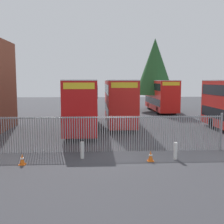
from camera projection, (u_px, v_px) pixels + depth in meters
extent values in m
plane|color=#3D3D42|center=(110.00, 129.00, 25.03)|extent=(100.00, 100.00, 0.00)
cylinder|color=gray|center=(2.00, 135.00, 16.61)|extent=(0.06, 0.06, 2.20)
cylinder|color=gray|center=(4.00, 135.00, 16.61)|extent=(0.06, 0.06, 2.20)
cylinder|color=gray|center=(7.00, 135.00, 16.62)|extent=(0.06, 0.06, 2.20)
cylinder|color=gray|center=(9.00, 135.00, 16.63)|extent=(0.06, 0.06, 2.20)
cylinder|color=gray|center=(11.00, 135.00, 16.64)|extent=(0.06, 0.06, 2.20)
cylinder|color=gray|center=(14.00, 135.00, 16.64)|extent=(0.06, 0.06, 2.20)
cylinder|color=gray|center=(16.00, 135.00, 16.65)|extent=(0.06, 0.06, 2.20)
cylinder|color=gray|center=(18.00, 135.00, 16.66)|extent=(0.06, 0.06, 2.20)
cylinder|color=gray|center=(21.00, 135.00, 16.66)|extent=(0.06, 0.06, 2.20)
cylinder|color=gray|center=(23.00, 135.00, 16.67)|extent=(0.06, 0.06, 2.20)
cylinder|color=gray|center=(26.00, 135.00, 16.68)|extent=(0.06, 0.06, 2.20)
cylinder|color=gray|center=(28.00, 135.00, 16.69)|extent=(0.06, 0.06, 2.20)
cylinder|color=gray|center=(30.00, 135.00, 16.69)|extent=(0.06, 0.06, 2.20)
cylinder|color=gray|center=(33.00, 135.00, 16.70)|extent=(0.06, 0.06, 2.20)
cylinder|color=gray|center=(35.00, 135.00, 16.71)|extent=(0.06, 0.06, 2.20)
cylinder|color=gray|center=(37.00, 135.00, 16.72)|extent=(0.06, 0.06, 2.20)
cylinder|color=gray|center=(40.00, 135.00, 16.72)|extent=(0.06, 0.06, 2.20)
cylinder|color=gray|center=(42.00, 135.00, 16.73)|extent=(0.06, 0.06, 2.20)
cylinder|color=gray|center=(44.00, 135.00, 16.74)|extent=(0.06, 0.06, 2.20)
cylinder|color=gray|center=(47.00, 134.00, 16.75)|extent=(0.06, 0.06, 2.20)
cylinder|color=gray|center=(49.00, 134.00, 16.75)|extent=(0.06, 0.06, 2.20)
cylinder|color=gray|center=(51.00, 134.00, 16.76)|extent=(0.06, 0.06, 2.20)
cylinder|color=gray|center=(54.00, 134.00, 16.77)|extent=(0.06, 0.06, 2.20)
cylinder|color=gray|center=(56.00, 134.00, 16.78)|extent=(0.06, 0.06, 2.20)
cylinder|color=gray|center=(58.00, 134.00, 16.78)|extent=(0.06, 0.06, 2.20)
cylinder|color=gray|center=(61.00, 134.00, 16.79)|extent=(0.06, 0.06, 2.20)
cylinder|color=gray|center=(63.00, 134.00, 16.80)|extent=(0.06, 0.06, 2.20)
cylinder|color=gray|center=(65.00, 134.00, 16.81)|extent=(0.06, 0.06, 2.20)
cylinder|color=gray|center=(68.00, 134.00, 16.81)|extent=(0.06, 0.06, 2.20)
cylinder|color=gray|center=(70.00, 134.00, 16.82)|extent=(0.06, 0.06, 2.20)
cylinder|color=gray|center=(72.00, 134.00, 16.83)|extent=(0.06, 0.06, 2.20)
cylinder|color=gray|center=(75.00, 134.00, 16.84)|extent=(0.06, 0.06, 2.20)
cylinder|color=gray|center=(77.00, 134.00, 16.84)|extent=(0.06, 0.06, 2.20)
cylinder|color=gray|center=(79.00, 134.00, 16.85)|extent=(0.06, 0.06, 2.20)
cylinder|color=gray|center=(82.00, 134.00, 16.86)|extent=(0.06, 0.06, 2.20)
cylinder|color=gray|center=(84.00, 134.00, 16.86)|extent=(0.06, 0.06, 2.20)
cylinder|color=gray|center=(86.00, 134.00, 16.87)|extent=(0.06, 0.06, 2.20)
cylinder|color=gray|center=(89.00, 134.00, 16.88)|extent=(0.06, 0.06, 2.20)
cylinder|color=gray|center=(91.00, 134.00, 16.89)|extent=(0.06, 0.06, 2.20)
cylinder|color=gray|center=(93.00, 134.00, 16.89)|extent=(0.06, 0.06, 2.20)
cylinder|color=gray|center=(95.00, 134.00, 16.90)|extent=(0.06, 0.06, 2.20)
cylinder|color=gray|center=(98.00, 134.00, 16.91)|extent=(0.06, 0.06, 2.20)
cylinder|color=gray|center=(100.00, 134.00, 16.92)|extent=(0.06, 0.06, 2.20)
cylinder|color=gray|center=(102.00, 134.00, 16.92)|extent=(0.06, 0.06, 2.20)
cylinder|color=gray|center=(105.00, 134.00, 16.93)|extent=(0.06, 0.06, 2.20)
cylinder|color=gray|center=(107.00, 134.00, 16.94)|extent=(0.06, 0.06, 2.20)
cylinder|color=gray|center=(109.00, 134.00, 16.95)|extent=(0.06, 0.06, 2.20)
cylinder|color=gray|center=(111.00, 134.00, 16.95)|extent=(0.06, 0.06, 2.20)
cylinder|color=gray|center=(114.00, 134.00, 16.96)|extent=(0.06, 0.06, 2.20)
cylinder|color=gray|center=(116.00, 134.00, 16.97)|extent=(0.06, 0.06, 2.20)
cylinder|color=gray|center=(118.00, 134.00, 16.98)|extent=(0.06, 0.06, 2.20)
cylinder|color=gray|center=(121.00, 134.00, 16.98)|extent=(0.06, 0.06, 2.20)
cylinder|color=gray|center=(123.00, 134.00, 16.99)|extent=(0.06, 0.06, 2.20)
cylinder|color=gray|center=(125.00, 134.00, 17.00)|extent=(0.06, 0.06, 2.20)
cylinder|color=gray|center=(127.00, 134.00, 17.01)|extent=(0.06, 0.06, 2.20)
cylinder|color=gray|center=(130.00, 134.00, 17.01)|extent=(0.06, 0.06, 2.20)
cylinder|color=gray|center=(132.00, 134.00, 17.02)|extent=(0.06, 0.06, 2.20)
cylinder|color=gray|center=(134.00, 134.00, 17.03)|extent=(0.06, 0.06, 2.20)
cylinder|color=gray|center=(136.00, 134.00, 17.04)|extent=(0.06, 0.06, 2.20)
cylinder|color=gray|center=(139.00, 134.00, 17.04)|extent=(0.06, 0.06, 2.20)
cylinder|color=gray|center=(141.00, 134.00, 17.05)|extent=(0.06, 0.06, 2.20)
cylinder|color=gray|center=(143.00, 134.00, 17.06)|extent=(0.06, 0.06, 2.20)
cylinder|color=gray|center=(146.00, 133.00, 17.07)|extent=(0.06, 0.06, 2.20)
cylinder|color=gray|center=(148.00, 133.00, 17.07)|extent=(0.06, 0.06, 2.20)
cylinder|color=gray|center=(150.00, 133.00, 17.08)|extent=(0.06, 0.06, 2.20)
cylinder|color=gray|center=(152.00, 133.00, 17.09)|extent=(0.06, 0.06, 2.20)
cylinder|color=gray|center=(155.00, 133.00, 17.09)|extent=(0.06, 0.06, 2.20)
cylinder|color=gray|center=(157.00, 133.00, 17.10)|extent=(0.06, 0.06, 2.20)
cylinder|color=gray|center=(159.00, 133.00, 17.11)|extent=(0.06, 0.06, 2.20)
cylinder|color=gray|center=(161.00, 133.00, 17.12)|extent=(0.06, 0.06, 2.20)
cylinder|color=gray|center=(164.00, 133.00, 17.12)|extent=(0.06, 0.06, 2.20)
cylinder|color=gray|center=(166.00, 133.00, 17.13)|extent=(0.06, 0.06, 2.20)
cylinder|color=gray|center=(168.00, 133.00, 17.14)|extent=(0.06, 0.06, 2.20)
cylinder|color=gray|center=(170.00, 133.00, 17.15)|extent=(0.06, 0.06, 2.20)
cylinder|color=gray|center=(172.00, 133.00, 17.15)|extent=(0.06, 0.06, 2.20)
cylinder|color=gray|center=(175.00, 133.00, 17.16)|extent=(0.06, 0.06, 2.20)
cylinder|color=gray|center=(177.00, 133.00, 17.17)|extent=(0.06, 0.06, 2.20)
cylinder|color=gray|center=(179.00, 133.00, 17.18)|extent=(0.06, 0.06, 2.20)
cylinder|color=gray|center=(181.00, 133.00, 17.18)|extent=(0.06, 0.06, 2.20)
cylinder|color=gray|center=(184.00, 133.00, 17.19)|extent=(0.06, 0.06, 2.20)
cylinder|color=gray|center=(186.00, 133.00, 17.20)|extent=(0.06, 0.06, 2.20)
cylinder|color=gray|center=(188.00, 133.00, 17.21)|extent=(0.06, 0.06, 2.20)
cylinder|color=gray|center=(190.00, 133.00, 17.21)|extent=(0.06, 0.06, 2.20)
cylinder|color=gray|center=(192.00, 133.00, 17.22)|extent=(0.06, 0.06, 2.20)
cylinder|color=gray|center=(195.00, 133.00, 17.23)|extent=(0.06, 0.06, 2.20)
cylinder|color=gray|center=(197.00, 133.00, 17.24)|extent=(0.06, 0.06, 2.20)
cylinder|color=gray|center=(199.00, 133.00, 17.24)|extent=(0.06, 0.06, 2.20)
cylinder|color=gray|center=(201.00, 133.00, 17.25)|extent=(0.06, 0.06, 2.20)
cylinder|color=gray|center=(204.00, 133.00, 17.26)|extent=(0.06, 0.06, 2.20)
cylinder|color=gray|center=(206.00, 133.00, 17.27)|extent=(0.06, 0.06, 2.20)
cylinder|color=gray|center=(208.00, 133.00, 17.27)|extent=(0.06, 0.06, 2.20)
cylinder|color=gray|center=(210.00, 133.00, 17.28)|extent=(0.06, 0.06, 2.20)
cylinder|color=gray|center=(212.00, 133.00, 17.29)|extent=(0.06, 0.06, 2.20)
cylinder|color=gray|center=(215.00, 133.00, 17.29)|extent=(0.06, 0.06, 2.20)
cylinder|color=gray|center=(217.00, 133.00, 17.30)|extent=(0.06, 0.06, 2.20)
cylinder|color=gray|center=(219.00, 133.00, 17.31)|extent=(0.06, 0.06, 2.20)
cylinder|color=gray|center=(221.00, 133.00, 17.32)|extent=(0.06, 0.06, 2.20)
cylinder|color=gray|center=(102.00, 117.00, 16.81)|extent=(14.91, 0.07, 0.07)
cylinder|color=gray|center=(221.00, 132.00, 17.31)|extent=(0.14, 0.14, 2.35)
cylinder|color=black|center=(212.00, 123.00, 24.98)|extent=(0.30, 1.04, 1.04)
cube|color=red|center=(83.00, 104.00, 24.27)|extent=(2.50, 10.80, 4.00)
cube|color=black|center=(83.00, 113.00, 24.36)|extent=(2.54, 10.37, 0.90)
cube|color=black|center=(83.00, 90.00, 24.14)|extent=(2.54, 10.37, 0.90)
cube|color=yellow|center=(79.00, 86.00, 18.78)|extent=(2.12, 0.12, 0.44)
cube|color=silver|center=(83.00, 80.00, 24.05)|extent=(2.50, 10.80, 0.08)
cylinder|color=black|center=(67.00, 131.00, 21.10)|extent=(0.30, 1.04, 1.04)
cylinder|color=black|center=(96.00, 131.00, 21.21)|extent=(0.30, 1.04, 1.04)
cylinder|color=black|center=(74.00, 120.00, 27.37)|extent=(0.30, 1.04, 1.04)
cylinder|color=black|center=(96.00, 119.00, 27.48)|extent=(0.30, 1.04, 1.04)
cube|color=red|center=(119.00, 101.00, 27.49)|extent=(2.50, 10.80, 4.00)
cube|color=black|center=(119.00, 109.00, 27.58)|extent=(2.54, 10.37, 0.90)
cube|color=black|center=(119.00, 89.00, 27.36)|extent=(2.54, 10.37, 0.90)
cube|color=yellow|center=(124.00, 85.00, 22.00)|extent=(2.12, 0.12, 0.44)
cube|color=silver|center=(119.00, 80.00, 27.26)|extent=(2.50, 10.80, 0.08)
cylinder|color=black|center=(110.00, 124.00, 24.32)|extent=(0.30, 1.04, 1.04)
cylinder|color=black|center=(134.00, 124.00, 24.43)|extent=(0.30, 1.04, 1.04)
cylinder|color=black|center=(107.00, 116.00, 30.59)|extent=(0.30, 1.04, 1.04)
cylinder|color=black|center=(127.00, 115.00, 30.70)|extent=(0.30, 1.04, 1.04)
cube|color=red|center=(161.00, 95.00, 39.11)|extent=(2.50, 10.80, 4.00)
cube|color=black|center=(161.00, 101.00, 39.20)|extent=(2.54, 10.37, 0.90)
cube|color=black|center=(161.00, 87.00, 38.97)|extent=(2.54, 10.37, 0.90)
cube|color=yellow|center=(171.00, 84.00, 33.61)|extent=(2.12, 0.12, 0.44)
cube|color=silver|center=(161.00, 81.00, 38.88)|extent=(2.50, 10.80, 0.08)
cylinder|color=black|center=(158.00, 110.00, 35.93)|extent=(0.30, 1.04, 1.04)
cylinder|color=black|center=(175.00, 110.00, 36.05)|extent=(0.30, 1.04, 1.04)
cylinder|color=black|center=(149.00, 106.00, 42.20)|extent=(0.30, 1.04, 1.04)
cylinder|color=black|center=(163.00, 106.00, 42.32)|extent=(0.30, 1.04, 1.04)
cylinder|color=silver|center=(82.00, 150.00, 15.47)|extent=(0.20, 0.20, 0.95)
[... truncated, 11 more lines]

